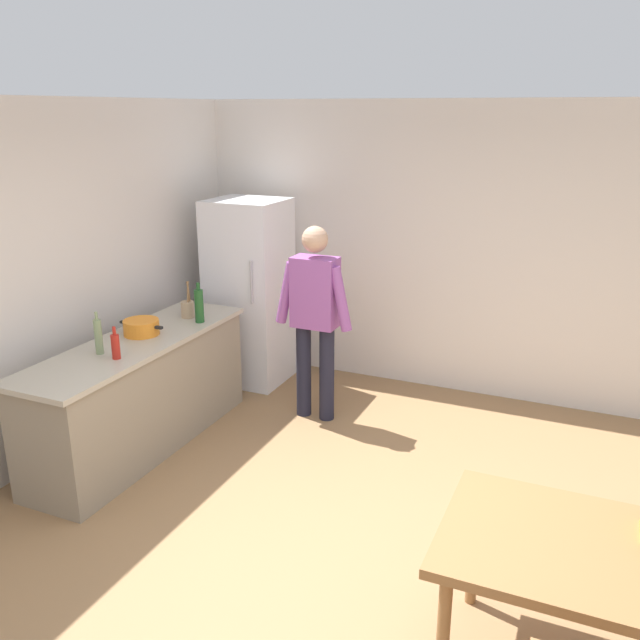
% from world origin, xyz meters
% --- Properties ---
extents(ground_plane, '(14.00, 14.00, 0.00)m').
position_xyz_m(ground_plane, '(0.00, 0.00, 0.00)').
color(ground_plane, '#936D47').
extents(wall_back, '(6.40, 0.12, 2.70)m').
position_xyz_m(wall_back, '(0.00, 3.00, 1.35)').
color(wall_back, silver).
rests_on(wall_back, ground_plane).
extents(wall_left, '(0.12, 5.60, 2.70)m').
position_xyz_m(wall_left, '(-2.60, 0.20, 1.35)').
color(wall_left, silver).
rests_on(wall_left, ground_plane).
extents(kitchen_counter, '(0.64, 2.20, 0.90)m').
position_xyz_m(kitchen_counter, '(-2.00, 0.80, 0.45)').
color(kitchen_counter, gray).
rests_on(kitchen_counter, ground_plane).
extents(refrigerator, '(0.70, 0.67, 1.80)m').
position_xyz_m(refrigerator, '(-1.90, 2.40, 0.90)').
color(refrigerator, white).
rests_on(refrigerator, ground_plane).
extents(person, '(0.70, 0.22, 1.70)m').
position_xyz_m(person, '(-0.95, 1.85, 0.98)').
color(person, '#1E1E2D').
rests_on(person, ground_plane).
extents(dining_table, '(1.40, 0.90, 0.75)m').
position_xyz_m(dining_table, '(1.40, -0.30, 0.67)').
color(dining_table, olive).
rests_on(dining_table, ground_plane).
extents(cooking_pot, '(0.40, 0.28, 0.12)m').
position_xyz_m(cooking_pot, '(-2.05, 0.94, 0.96)').
color(cooking_pot, orange).
rests_on(cooking_pot, kitchen_counter).
extents(utensil_jar, '(0.11, 0.11, 0.32)m').
position_xyz_m(utensil_jar, '(-1.98, 1.47, 0.98)').
color(utensil_jar, tan).
rests_on(utensil_jar, kitchen_counter).
extents(bottle_sauce_red, '(0.06, 0.06, 0.24)m').
position_xyz_m(bottle_sauce_red, '(-1.87, 0.43, 1.00)').
color(bottle_sauce_red, '#B22319').
rests_on(bottle_sauce_red, kitchen_counter).
extents(bottle_vinegar_tall, '(0.06, 0.06, 0.32)m').
position_xyz_m(bottle_vinegar_tall, '(-2.05, 0.46, 1.04)').
color(bottle_vinegar_tall, gray).
rests_on(bottle_vinegar_tall, kitchen_counter).
extents(bottle_wine_green, '(0.08, 0.08, 0.34)m').
position_xyz_m(bottle_wine_green, '(-1.81, 1.40, 1.05)').
color(bottle_wine_green, '#1E5123').
rests_on(bottle_wine_green, kitchen_counter).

